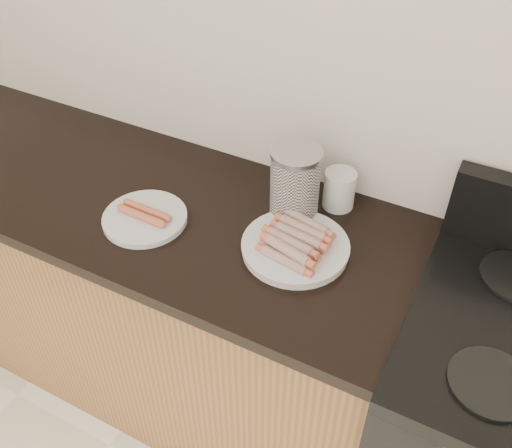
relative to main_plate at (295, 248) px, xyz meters
The scene contains 10 objects.
wall_back 0.50m from the main_plate, 104.17° to the left, with size 4.00×0.04×2.60m, color silver.
cabinet_base 0.91m from the main_plate, behind, with size 2.20×0.59×0.86m, color brown.
counter_slab 0.78m from the main_plate, behind, with size 2.20×0.62×0.04m, color black.
burner_near_left 0.56m from the main_plate, 19.28° to the right, with size 0.18×0.18×0.01m, color black.
main_plate is the anchor object (origin of this frame).
side_plate 0.43m from the main_plate, 168.82° to the right, with size 0.24×0.24×0.02m, color white.
hotdog_pile 0.03m from the main_plate, 90.00° to the right, with size 0.13×0.20×0.05m.
plain_sausages 0.43m from the main_plate, 168.82° to the right, with size 0.14×0.05×0.02m.
canister 0.18m from the main_plate, 116.67° to the left, with size 0.14×0.14×0.21m.
mug 0.24m from the main_plate, 82.64° to the left, with size 0.09×0.09×0.11m, color white.
Camera 1 is at (0.48, 0.69, 1.95)m, focal length 40.00 mm.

